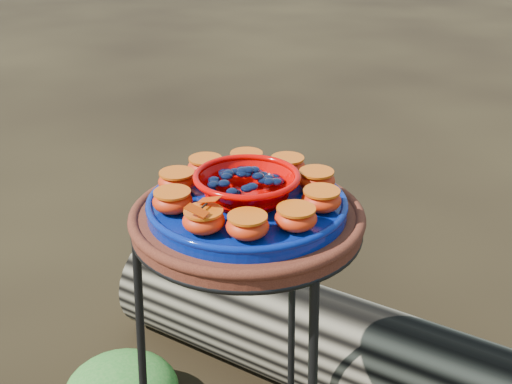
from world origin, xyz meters
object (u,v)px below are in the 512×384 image
at_px(cobalt_plate, 247,206).
at_px(plant_stand, 248,383).
at_px(driftwood_log, 378,363).
at_px(red_bowl, 247,188).
at_px(terracotta_saucer, 247,220).

bearing_deg(cobalt_plate, plant_stand, 0.00).
height_order(cobalt_plate, driftwood_log, cobalt_plate).
relative_size(cobalt_plate, red_bowl, 2.00).
xyz_separation_m(plant_stand, red_bowl, (0.00, 0.00, 0.43)).
bearing_deg(terracotta_saucer, cobalt_plate, 0.00).
distance_m(plant_stand, terracotta_saucer, 0.37).
xyz_separation_m(cobalt_plate, driftwood_log, (0.15, 0.42, -0.60)).
distance_m(terracotta_saucer, cobalt_plate, 0.03).
bearing_deg(driftwood_log, cobalt_plate, -109.59).
bearing_deg(plant_stand, terracotta_saucer, 0.00).
height_order(plant_stand, cobalt_plate, cobalt_plate).
xyz_separation_m(plant_stand, cobalt_plate, (0.00, 0.00, 0.39)).
relative_size(cobalt_plate, driftwood_log, 0.23).
relative_size(terracotta_saucer, driftwood_log, 0.26).
relative_size(plant_stand, cobalt_plate, 2.03).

